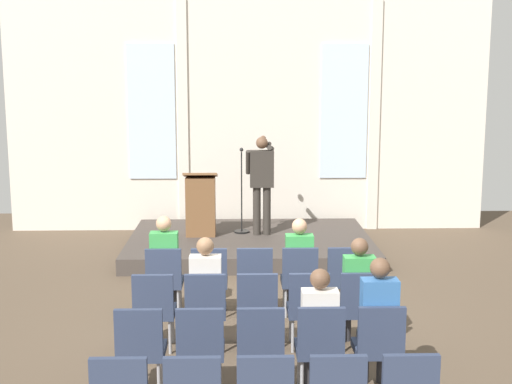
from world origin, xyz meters
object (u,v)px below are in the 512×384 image
at_px(chair_r2_c2, 260,344).
at_px(audience_r2_c3, 319,323).
at_px(mic_stand, 242,214).
at_px(chair_r0_c1, 210,277).
at_px(chair_r0_c3, 299,276).
at_px(chair_r2_c4, 379,343).
at_px(chair_r2_c1, 201,344).
at_px(chair_r2_c0, 141,345).
at_px(lectern, 201,205).
at_px(audience_r1_c1, 206,287).
at_px(chair_r0_c2, 255,276).
at_px(audience_r0_c0, 165,260).
at_px(chair_r1_c1, 206,306).
at_px(audience_r1_c4, 358,286).
at_px(audience_r2_c4, 378,318).
at_px(chair_r0_c0, 165,277).
at_px(audience_r0_c3, 299,261).
at_px(speaker, 262,178).
at_px(chair_r2_c3, 320,343).
at_px(chair_r1_c3, 308,305).
at_px(chair_r0_c4, 344,276).
at_px(chair_r1_c2, 257,305).
at_px(chair_r1_c4, 359,304).
at_px(chair_r1_c0, 154,306).

height_order(chair_r2_c2, audience_r2_c3, audience_r2_c3).
height_order(mic_stand, chair_r0_c1, mic_stand).
bearing_deg(chair_r0_c3, chair_r2_c4, -75.61).
height_order(chair_r0_c3, chair_r2_c1, same).
bearing_deg(chair_r2_c0, lectern, 87.06).
height_order(audience_r1_c1, chair_r2_c2, audience_r1_c1).
distance_m(mic_stand, chair_r0_c2, 3.66).
xyz_separation_m(audience_r0_c0, audience_r1_c1, (0.59, -1.14, -0.01)).
distance_m(chair_r0_c1, audience_r2_c3, 2.50).
bearing_deg(chair_r1_c1, chair_r2_c1, -90.00).
relative_size(lectern, chair_r2_c2, 1.23).
xyz_separation_m(audience_r1_c4, chair_r2_c1, (-1.76, -1.22, -0.19)).
distance_m(lectern, audience_r2_c4, 6.04).
height_order(mic_stand, audience_r2_c3, mic_stand).
bearing_deg(chair_r0_c0, audience_r0_c3, 2.70).
xyz_separation_m(speaker, chair_r0_c3, (0.37, -3.50, -0.76)).
height_order(chair_r1_c1, audience_r2_c4, audience_r2_c4).
bearing_deg(audience_r0_c3, lectern, 113.30).
bearing_deg(chair_r1_c1, chair_r2_c3, -44.26).
distance_m(audience_r0_c0, chair_r1_c3, 2.15).
height_order(chair_r0_c2, chair_r0_c4, same).
relative_size(chair_r0_c4, chair_r2_c2, 1.00).
distance_m(chair_r0_c3, chair_r1_c2, 1.28).
height_order(audience_r0_c3, chair_r2_c3, audience_r0_c3).
relative_size(chair_r0_c2, chair_r1_c4, 1.00).
xyz_separation_m(chair_r0_c0, chair_r0_c2, (1.17, 0.00, 0.00)).
bearing_deg(chair_r2_c1, chair_r0_c1, 90.00).
distance_m(chair_r0_c0, chair_r1_c2, 1.64).
relative_size(audience_r1_c4, chair_r2_c4, 1.39).
distance_m(chair_r1_c0, chair_r2_c0, 1.14).
distance_m(audience_r2_c3, audience_r2_c4, 0.59).
relative_size(audience_r1_c1, chair_r1_c3, 1.41).
relative_size(audience_r2_c3, chair_r2_c4, 1.36).
bearing_deg(audience_r1_c4, speaker, 101.84).
bearing_deg(chair_r1_c3, audience_r0_c3, 90.00).
bearing_deg(chair_r2_c2, chair_r1_c2, 90.00).
bearing_deg(audience_r2_c3, chair_r2_c4, -8.13).
bearing_deg(lectern, chair_r1_c0, -93.66).
height_order(mic_stand, chair_r2_c1, mic_stand).
bearing_deg(chair_r0_c0, chair_r1_c1, -62.84).
distance_m(chair_r0_c4, chair_r1_c0, 2.61).
bearing_deg(chair_r0_c4, audience_r2_c3, -104.91).
distance_m(chair_r0_c4, audience_r2_c4, 2.22).
xyz_separation_m(speaker, chair_r1_c4, (0.96, -4.64, -0.76)).
height_order(chair_r1_c2, chair_r2_c0, same).
distance_m(audience_r0_c0, chair_r2_c1, 2.44).
height_order(chair_r0_c1, chair_r0_c3, same).
distance_m(audience_r1_c1, chair_r2_c4, 2.15).
height_order(audience_r1_c1, audience_r1_c4, audience_r1_c1).
distance_m(mic_stand, chair_r2_c2, 5.94).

